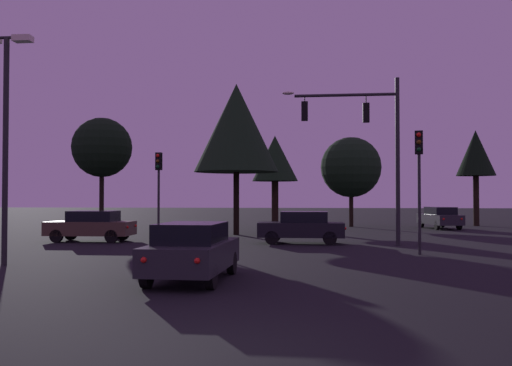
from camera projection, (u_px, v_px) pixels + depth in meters
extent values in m
plane|color=black|center=(284.00, 235.00, 32.19)|extent=(168.00, 168.00, 0.00)
cylinder|color=#232326|center=(398.00, 161.00, 25.40)|extent=(0.20, 0.20, 7.70)
cylinder|color=#232326|center=(345.00, 95.00, 25.75)|extent=(4.72, 0.24, 0.14)
ellipsoid|color=#F4EACC|center=(288.00, 93.00, 26.05)|extent=(0.56, 0.28, 0.16)
cylinder|color=#232326|center=(366.00, 99.00, 25.64)|extent=(0.05, 0.05, 0.39)
cube|color=black|center=(366.00, 113.00, 25.62)|extent=(0.30, 0.25, 0.90)
sphere|color=red|center=(366.00, 107.00, 25.77)|extent=(0.18, 0.18, 0.18)
sphere|color=#56380C|center=(366.00, 113.00, 25.76)|extent=(0.18, 0.18, 0.18)
sphere|color=#0C4219|center=(366.00, 119.00, 25.75)|extent=(0.18, 0.18, 0.18)
cylinder|color=#232326|center=(305.00, 99.00, 25.96)|extent=(0.05, 0.05, 0.27)
cube|color=black|center=(305.00, 111.00, 25.94)|extent=(0.30, 0.25, 0.90)
sphere|color=red|center=(305.00, 106.00, 26.09)|extent=(0.18, 0.18, 0.18)
sphere|color=#56380C|center=(305.00, 112.00, 26.08)|extent=(0.18, 0.18, 0.18)
sphere|color=#0C4219|center=(305.00, 118.00, 26.07)|extent=(0.18, 0.18, 0.18)
cylinder|color=#232326|center=(159.00, 205.00, 28.21)|extent=(0.12, 0.12, 3.58)
cube|color=black|center=(159.00, 161.00, 28.27)|extent=(0.33, 0.28, 0.90)
sphere|color=red|center=(158.00, 156.00, 28.14)|extent=(0.18, 0.18, 0.18)
sphere|color=#56380C|center=(158.00, 161.00, 28.14)|extent=(0.18, 0.18, 0.18)
sphere|color=#0C4219|center=(158.00, 167.00, 28.13)|extent=(0.18, 0.18, 0.18)
cylinder|color=#232326|center=(419.00, 204.00, 21.20)|extent=(0.12, 0.12, 3.84)
cube|color=black|center=(419.00, 142.00, 21.27)|extent=(0.35, 0.30, 0.90)
sphere|color=red|center=(419.00, 135.00, 21.14)|extent=(0.18, 0.18, 0.18)
sphere|color=#56380C|center=(419.00, 142.00, 21.13)|extent=(0.18, 0.18, 0.18)
sphere|color=#0C4219|center=(419.00, 149.00, 21.13)|extent=(0.18, 0.18, 0.18)
cube|color=#232328|center=(193.00, 255.00, 14.58)|extent=(1.97, 4.17, 0.68)
cube|color=black|center=(191.00, 233.00, 14.45)|extent=(1.64, 2.28, 0.52)
cylinder|color=black|center=(178.00, 262.00, 16.02)|extent=(0.23, 0.65, 0.64)
cylinder|color=black|center=(232.00, 263.00, 15.81)|extent=(0.23, 0.65, 0.64)
cylinder|color=black|center=(147.00, 275.00, 13.34)|extent=(0.23, 0.65, 0.64)
cylinder|color=black|center=(211.00, 276.00, 13.13)|extent=(0.23, 0.65, 0.64)
sphere|color=red|center=(144.00, 260.00, 12.63)|extent=(0.14, 0.14, 0.14)
sphere|color=red|center=(197.00, 261.00, 12.46)|extent=(0.14, 0.14, 0.14)
cube|color=#473828|center=(91.00, 228.00, 27.46)|extent=(4.15, 1.86, 0.68)
cube|color=black|center=(94.00, 216.00, 27.46)|extent=(2.24, 1.60, 0.52)
cylinder|color=black|center=(56.00, 236.00, 26.75)|extent=(0.64, 0.20, 0.64)
cylinder|color=black|center=(71.00, 234.00, 28.39)|extent=(0.64, 0.20, 0.64)
cylinder|color=black|center=(112.00, 236.00, 26.51)|extent=(0.64, 0.20, 0.64)
cylinder|color=black|center=(123.00, 234.00, 28.15)|extent=(0.64, 0.20, 0.64)
sphere|color=red|center=(127.00, 227.00, 26.63)|extent=(0.14, 0.14, 0.14)
sphere|color=red|center=(136.00, 226.00, 27.92)|extent=(0.14, 0.14, 0.14)
cube|color=black|center=(301.00, 230.00, 26.26)|extent=(4.06, 1.84, 0.68)
cube|color=black|center=(304.00, 217.00, 26.26)|extent=(2.20, 1.56, 0.52)
cylinder|color=black|center=(272.00, 238.00, 25.62)|extent=(0.64, 0.21, 0.64)
cylinder|color=black|center=(274.00, 235.00, 27.17)|extent=(0.64, 0.21, 0.64)
cylinder|color=black|center=(330.00, 238.00, 25.33)|extent=(0.64, 0.21, 0.64)
cylinder|color=black|center=(329.00, 236.00, 26.88)|extent=(0.64, 0.21, 0.64)
sphere|color=red|center=(345.00, 228.00, 25.42)|extent=(0.14, 0.14, 0.14)
sphere|color=red|center=(344.00, 227.00, 26.65)|extent=(0.14, 0.14, 0.14)
cube|color=#232328|center=(440.00, 219.00, 38.78)|extent=(2.36, 4.69, 0.68)
cube|color=black|center=(440.00, 211.00, 38.65)|extent=(1.82, 2.61, 0.52)
cylinder|color=black|center=(421.00, 223.00, 40.21)|extent=(0.29, 0.66, 0.64)
cylinder|color=black|center=(442.00, 223.00, 40.29)|extent=(0.29, 0.66, 0.64)
cylinder|color=black|center=(437.00, 225.00, 37.25)|extent=(0.29, 0.66, 0.64)
cylinder|color=black|center=(459.00, 225.00, 37.33)|extent=(0.29, 0.66, 0.64)
sphere|color=red|center=(444.00, 219.00, 36.50)|extent=(0.14, 0.14, 0.14)
sphere|color=red|center=(462.00, 219.00, 36.57)|extent=(0.14, 0.14, 0.14)
cylinder|color=#232326|center=(5.00, 151.00, 18.06)|extent=(0.18, 0.18, 7.42)
cylinder|color=#232326|center=(7.00, 38.00, 18.15)|extent=(1.32, 0.10, 0.10)
cube|color=#F4EACC|center=(23.00, 39.00, 18.10)|extent=(0.60, 0.36, 0.20)
cylinder|color=black|center=(236.00, 203.00, 32.48)|extent=(0.34, 0.34, 3.68)
cone|color=black|center=(236.00, 128.00, 32.60)|extent=(4.96, 4.96, 5.21)
cylinder|color=black|center=(476.00, 201.00, 42.53)|extent=(0.44, 0.44, 3.86)
cone|color=black|center=(476.00, 153.00, 42.62)|extent=(2.92, 2.92, 3.51)
cylinder|color=black|center=(351.00, 208.00, 41.30)|extent=(0.32, 0.32, 2.87)
sphere|color=black|center=(351.00, 167.00, 41.37)|extent=(4.50, 4.50, 4.50)
cylinder|color=black|center=(102.00, 200.00, 34.33)|extent=(0.28, 0.28, 4.00)
sphere|color=black|center=(102.00, 147.00, 34.42)|extent=(3.70, 3.70, 3.70)
cylinder|color=black|center=(275.00, 205.00, 39.13)|extent=(0.48, 0.48, 3.34)
cone|color=black|center=(275.00, 158.00, 39.22)|extent=(3.24, 3.24, 3.22)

